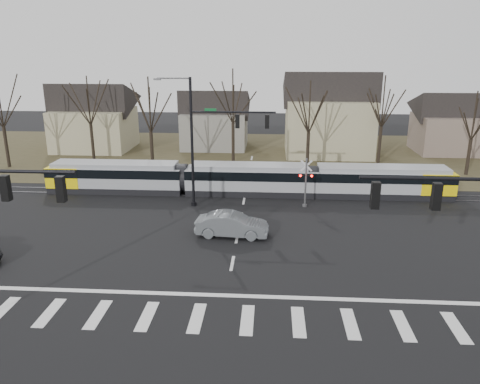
{
  "coord_description": "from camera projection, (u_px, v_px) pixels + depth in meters",
  "views": [
    {
      "loc": [
        2.12,
        -23.26,
        12.25
      ],
      "look_at": [
        0.0,
        9.0,
        2.3
      ],
      "focal_mm": 35.0,
      "sensor_mm": 36.0,
      "label": 1
    }
  ],
  "objects": [
    {
      "name": "lane_dashes",
      "position": [
        245.0,
        194.0,
        41.18
      ],
      "size": [
        0.18,
        30.0,
        0.01
      ],
      "color": "silver",
      "rests_on": "ground"
    },
    {
      "name": "crosswalk",
      "position": [
        222.0,
        319.0,
        22.1
      ],
      "size": [
        27.0,
        2.6,
        0.01
      ],
      "color": "silver",
      "rests_on": "ground"
    },
    {
      "name": "stop_line",
      "position": [
        226.0,
        295.0,
        24.2
      ],
      "size": [
        28.0,
        0.35,
        0.01
      ],
      "primitive_type": "cube",
      "color": "silver",
      "rests_on": "ground"
    },
    {
      "name": "ground",
      "position": [
        229.0,
        279.0,
        25.92
      ],
      "size": [
        140.0,
        140.0,
        0.0
      ],
      "primitive_type": "plane",
      "color": "black"
    },
    {
      "name": "signal_pole_near_right",
      "position": [
        476.0,
        240.0,
        18.05
      ],
      "size": [
        6.72,
        0.44,
        8.0
      ],
      "color": "black",
      "rests_on": "ground"
    },
    {
      "name": "tram",
      "position": [
        247.0,
        178.0,
        40.74
      ],
      "size": [
        35.07,
        2.6,
        2.66
      ],
      "color": "gray",
      "rests_on": "ground"
    },
    {
      "name": "grass_verge",
      "position": [
        252.0,
        154.0,
        56.44
      ],
      "size": [
        140.0,
        28.0,
        0.01
      ],
      "primitive_type": "cube",
      "color": "#38331E",
      "rests_on": "ground"
    },
    {
      "name": "tree_row",
      "position": [
        270.0,
        120.0,
        49.12
      ],
      "size": [
        59.2,
        7.2,
        10.0
      ],
      "color": "black",
      "rests_on": "ground"
    },
    {
      "name": "house_b",
      "position": [
        215.0,
        116.0,
        59.4
      ],
      "size": [
        8.64,
        7.56,
        7.65
      ],
      "color": "slate",
      "rests_on": "ground"
    },
    {
      "name": "sedan",
      "position": [
        232.0,
        225.0,
        31.69
      ],
      "size": [
        2.41,
        5.16,
        1.62
      ],
      "primitive_type": "imported",
      "rotation": [
        0.0,
        0.0,
        1.5
      ],
      "color": "slate",
      "rests_on": "ground"
    },
    {
      "name": "house_c",
      "position": [
        329.0,
        110.0,
        55.29
      ],
      "size": [
        10.8,
        8.64,
        10.1
      ],
      "color": "tan",
      "rests_on": "ground"
    },
    {
      "name": "house_d",
      "position": [
        451.0,
        120.0,
        56.63
      ],
      "size": [
        8.64,
        7.56,
        7.65
      ],
      "color": "#6D5C50",
      "rests_on": "ground"
    },
    {
      "name": "signal_pole_far",
      "position": [
        212.0,
        136.0,
        36.32
      ],
      "size": [
        9.28,
        0.44,
        10.2
      ],
      "color": "black",
      "rests_on": "ground"
    },
    {
      "name": "rail_pair",
      "position": [
        245.0,
        194.0,
        40.98
      ],
      "size": [
        90.0,
        1.52,
        0.06
      ],
      "color": "#59595E",
      "rests_on": "ground"
    },
    {
      "name": "rail_crossing_signal",
      "position": [
        306.0,
        184.0,
        37.25
      ],
      "size": [
        1.08,
        0.36,
        4.0
      ],
      "color": "#59595B",
      "rests_on": "ground"
    },
    {
      "name": "house_a",
      "position": [
        93.0,
        114.0,
        58.29
      ],
      "size": [
        9.72,
        8.64,
        8.6
      ],
      "color": "tan",
      "rests_on": "ground"
    }
  ]
}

